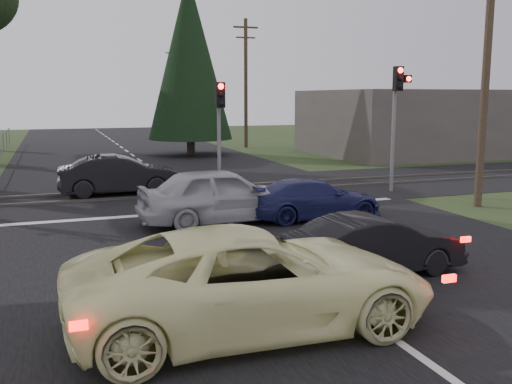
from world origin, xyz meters
name	(u,v)px	position (x,y,z in m)	size (l,w,h in m)	color
ground	(330,294)	(0.00, 0.00, 0.00)	(120.00, 120.00, 0.00)	#2B3A1A
road	(198,201)	(0.00, 10.00, 0.01)	(14.00, 100.00, 0.01)	black
rail_corridor	(186,192)	(0.00, 12.00, 0.01)	(120.00, 8.00, 0.01)	black
stop_line	(212,211)	(0.00, 8.20, 0.01)	(13.00, 0.35, 0.00)	silver
rail_near	(190,195)	(0.00, 11.20, 0.05)	(120.00, 0.12, 0.10)	#59544C
rail_far	(181,188)	(0.00, 12.80, 0.05)	(120.00, 0.12, 0.10)	#59544C
traffic_signal_right	(397,104)	(7.55, 9.47, 3.31)	(0.68, 0.48, 4.70)	slate
traffic_signal_center	(220,119)	(1.00, 10.68, 2.81)	(0.32, 0.48, 4.10)	slate
utility_pole_near	(487,61)	(8.50, 6.00, 4.73)	(1.80, 0.26, 9.00)	#4C3D2D
utility_pole_mid	(246,81)	(8.50, 30.00, 4.73)	(1.80, 0.26, 9.00)	#4C3D2D
utility_pole_far	(174,87)	(8.50, 55.00, 4.73)	(1.80, 0.26, 9.00)	#4C3D2D
conifer_tree	(189,57)	(3.50, 26.00, 5.99)	(5.20, 5.20, 11.00)	#473D33
building_right	(426,122)	(18.00, 22.00, 2.00)	(14.00, 10.00, 4.00)	#59514C
cream_coupe	(253,279)	(-1.86, -1.00, 0.79)	(2.63, 5.70, 1.58)	#FFFEB6
dark_hatchback	(375,246)	(1.39, 0.74, 0.61)	(1.29, 3.70, 1.22)	black
silver_car	(221,195)	(-0.20, 6.43, 0.81)	(1.91, 4.74, 1.61)	#B0B3B8
blue_sedan	(314,199)	(2.55, 6.08, 0.59)	(1.66, 4.09, 1.19)	#1B1E51
dark_car_far	(120,175)	(-2.37, 12.47, 0.72)	(1.53, 4.40, 1.45)	black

